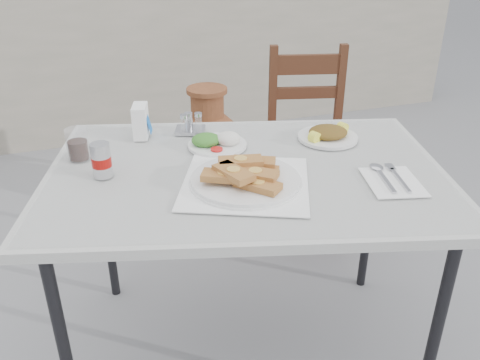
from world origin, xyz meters
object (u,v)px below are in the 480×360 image
object	(u,v)px
cafe_table	(246,183)
salad_rice_plate	(217,142)
soda_can	(101,160)
condiment_caddy	(190,125)
napkin_holder	(141,121)
pide_plate	(246,173)
chair	(309,139)
cola_glass	(78,146)
salad_chopped_plate	(328,134)
terracotta_urn	(209,156)

from	to	relation	value
cafe_table	salad_rice_plate	size ratio (longest dim) A/B	7.04
soda_can	condiment_caddy	world-z (taller)	soda_can
soda_can	napkin_holder	world-z (taller)	napkin_holder
pide_plate	salad_rice_plate	distance (m)	0.32
condiment_caddy	soda_can	bearing A→B (deg)	-142.24
cafe_table	chair	size ratio (longest dim) A/B	1.57
cafe_table	napkin_holder	size ratio (longest dim) A/B	12.28
cola_glass	napkin_holder	distance (m)	0.28
pide_plate	chair	bearing A→B (deg)	53.08
pide_plate	salad_chopped_plate	size ratio (longest dim) A/B	2.28
cola_glass	chair	world-z (taller)	chair
cafe_table	salad_chopped_plate	distance (m)	0.43
chair	terracotta_urn	xyz separation A→B (m)	(-0.50, 0.31, -0.16)
salad_rice_plate	chair	world-z (taller)	chair
napkin_holder	chair	xyz separation A→B (m)	(0.97, 0.44, -0.38)
soda_can	cola_glass	distance (m)	0.19
salad_rice_plate	salad_chopped_plate	xyz separation A→B (m)	(0.44, -0.07, -0.00)
napkin_holder	chair	bearing A→B (deg)	39.57
salad_rice_plate	terracotta_urn	distance (m)	1.09
pide_plate	condiment_caddy	bearing A→B (deg)	97.08
cafe_table	salad_chopped_plate	world-z (taller)	salad_chopped_plate
soda_can	cola_glass	world-z (taller)	soda_can
salad_rice_plate	soda_can	xyz separation A→B (m)	(-0.43, -0.11, 0.04)
salad_rice_plate	pide_plate	bearing A→B (deg)	-89.40
napkin_holder	chair	size ratio (longest dim) A/B	0.13
condiment_caddy	chair	size ratio (longest dim) A/B	0.14
pide_plate	napkin_holder	distance (m)	0.58
pide_plate	terracotta_urn	distance (m)	1.39
napkin_holder	condiment_caddy	world-z (taller)	napkin_holder
condiment_caddy	chair	world-z (taller)	chair
pide_plate	salad_chopped_plate	xyz separation A→B (m)	(0.43, 0.25, -0.02)
cola_glass	condiment_caddy	bearing A→B (deg)	14.88
pide_plate	cafe_table	bearing A→B (deg)	69.28
soda_can	condiment_caddy	size ratio (longest dim) A/B	0.83
salad_rice_plate	condiment_caddy	xyz separation A→B (m)	(-0.06, 0.18, 0.01)
soda_can	terracotta_urn	distance (m)	1.36
chair	terracotta_urn	bearing A→B (deg)	162.02
chair	terracotta_urn	distance (m)	0.61
cafe_table	salad_chopped_plate	bearing A→B (deg)	20.16
condiment_caddy	salad_chopped_plate	bearing A→B (deg)	-26.36
napkin_holder	condiment_caddy	xyz separation A→B (m)	(0.20, -0.02, -0.04)
pide_plate	condiment_caddy	distance (m)	0.50
soda_can	cafe_table	bearing A→B (deg)	-11.72
napkin_holder	soda_can	bearing A→B (deg)	-104.87
pide_plate	terracotta_urn	bearing A→B (deg)	80.20
soda_can	cola_glass	size ratio (longest dim) A/B	1.05
napkin_holder	condiment_caddy	distance (m)	0.20
salad_chopped_plate	terracotta_urn	bearing A→B (deg)	101.99
soda_can	cola_glass	bearing A→B (deg)	111.51
soda_can	terracotta_urn	bearing A→B (deg)	58.21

